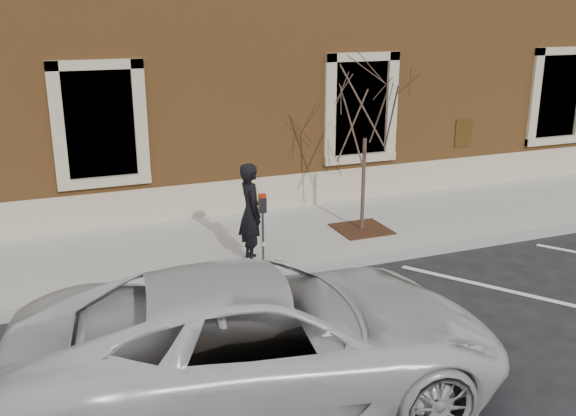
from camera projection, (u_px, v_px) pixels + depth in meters
name	position (u px, v px, depth m)	size (l,w,h in m)	color
ground	(300.00, 274.00, 11.78)	(120.00, 120.00, 0.00)	#28282B
sidewalk_near	(268.00, 240.00, 13.31)	(40.00, 3.50, 0.15)	#BBBAB0
curb_near	(301.00, 271.00, 11.71)	(40.00, 0.12, 0.15)	#9E9E99
parking_stripes	(355.00, 327.00, 9.82)	(28.00, 4.40, 0.01)	silver
building_civic	(192.00, 34.00, 17.46)	(40.00, 8.62, 8.00)	brown
man	(251.00, 213.00, 11.77)	(0.68, 0.45, 1.86)	black
parking_meter	(263.00, 217.00, 11.38)	(0.13, 0.10, 1.40)	#595B60
tree_grate	(362.00, 229.00, 13.69)	(1.09, 1.09, 0.03)	#422215
sapling	(366.00, 112.00, 12.95)	(2.16, 2.16, 3.59)	#503D30
white_truck	(264.00, 338.00, 7.81)	(2.76, 5.98, 1.66)	silver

